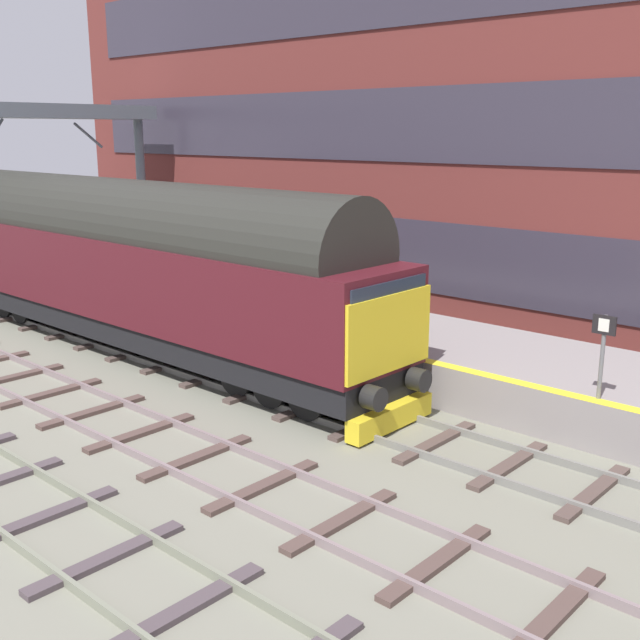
# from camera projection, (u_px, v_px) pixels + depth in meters

# --- Properties ---
(ground_plane) EXTENTS (140.00, 140.00, 0.00)m
(ground_plane) POSITION_uv_depth(u_px,v_px,m) (244.00, 383.00, 18.49)
(ground_plane) COLOR slate
(ground_plane) RESTS_ON ground
(track_main) EXTENTS (2.50, 60.00, 0.15)m
(track_main) POSITION_uv_depth(u_px,v_px,m) (244.00, 381.00, 18.48)
(track_main) COLOR slate
(track_main) RESTS_ON ground
(track_adjacent_west) EXTENTS (2.50, 60.00, 0.15)m
(track_adjacent_west) POSITION_uv_depth(u_px,v_px,m) (116.00, 421.00, 15.91)
(track_adjacent_west) COLOR gray
(track_adjacent_west) RESTS_ON ground
(station_platform) EXTENTS (4.00, 44.00, 1.01)m
(station_platform) POSITION_uv_depth(u_px,v_px,m) (341.00, 334.00, 20.96)
(station_platform) COLOR gray
(station_platform) RESTS_ON ground
(station_building) EXTENTS (5.49, 37.44, 15.70)m
(station_building) POSITION_uv_depth(u_px,v_px,m) (500.00, 66.00, 23.66)
(station_building) COLOR maroon
(station_building) RESTS_ON ground
(diesel_locomotive) EXTENTS (2.74, 18.06, 4.68)m
(diesel_locomotive) POSITION_uv_depth(u_px,v_px,m) (131.00, 261.00, 20.81)
(diesel_locomotive) COLOR black
(diesel_locomotive) RESTS_ON ground
(platform_number_sign) EXTENTS (0.10, 0.44, 1.62)m
(platform_number_sign) POSITION_uv_depth(u_px,v_px,m) (603.00, 343.00, 14.19)
(platform_number_sign) COLOR slate
(platform_number_sign) RESTS_ON station_platform
(waiting_passenger) EXTENTS (0.36, 0.51, 1.64)m
(waiting_passenger) POSITION_uv_depth(u_px,v_px,m) (187.00, 253.00, 25.26)
(waiting_passenger) COLOR #2D2A34
(waiting_passenger) RESTS_ON station_platform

